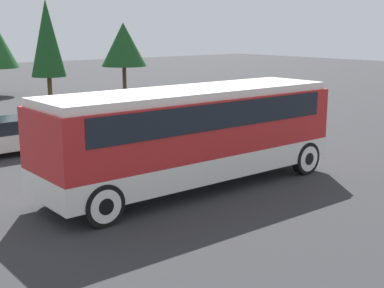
% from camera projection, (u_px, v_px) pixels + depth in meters
% --- Properties ---
extents(ground_plane, '(120.00, 120.00, 0.00)m').
position_uv_depth(ground_plane, '(192.00, 187.00, 15.80)').
color(ground_plane, '#2D2D30').
extents(tour_bus, '(9.27, 2.60, 2.92)m').
position_uv_depth(tour_bus, '(195.00, 129.00, 15.48)').
color(tour_bus, silver).
rests_on(tour_bus, ground_plane).
extents(parked_car_near, '(4.11, 1.86, 1.33)m').
position_uv_depth(parked_car_near, '(117.00, 124.00, 22.54)').
color(parked_car_near, navy).
rests_on(parked_car_near, ground_plane).
extents(parked_car_mid, '(4.69, 1.92, 1.32)m').
position_uv_depth(parked_car_mid, '(12.00, 135.00, 20.08)').
color(parked_car_mid, silver).
rests_on(parked_car_mid, ground_plane).
extents(tree_left, '(2.12, 2.12, 6.35)m').
position_uv_depth(tree_left, '(47.00, 38.00, 32.69)').
color(tree_left, brown).
rests_on(tree_left, ground_plane).
extents(tree_center, '(3.23, 3.23, 5.00)m').
position_uv_depth(tree_center, '(124.00, 45.00, 38.10)').
color(tree_center, brown).
rests_on(tree_center, ground_plane).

